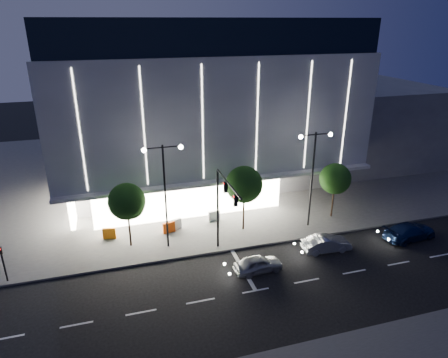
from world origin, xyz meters
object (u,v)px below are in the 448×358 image
tree_right (335,180)px  car_second (326,244)px  car_lead (258,264)px  ped_signal_far (3,260)px  barrier_a (109,233)px  tree_left (127,203)px  barrier_c (169,227)px  street_lamp_west (165,182)px  car_third (410,231)px  barrier_d (214,216)px  barrier_b (176,224)px  tree_mid (244,186)px  traffic_mast (223,200)px  street_lamp_east (313,166)px

tree_right → car_second: tree_right is taller
car_lead → car_second: car_second is taller
ped_signal_far → barrier_a: size_ratio=2.73×
tree_left → barrier_c: size_ratio=5.20×
street_lamp_west → tree_right: bearing=3.6°
car_lead → car_third: 14.44m
tree_right → barrier_c: tree_right is taller
tree_right → barrier_d: tree_right is taller
car_second → barrier_d: 10.65m
car_second → barrier_a: 18.44m
street_lamp_west → barrier_b: street_lamp_west is taller
tree_mid → car_third: tree_mid is taller
car_second → barrier_b: size_ratio=3.69×
car_lead → barrier_a: car_lead is taller
tree_mid → car_lead: 7.43m
car_third → barrier_d: 17.38m
street_lamp_west → tree_left: bearing=161.1°
tree_right → barrier_b: (-14.92, 1.64, -3.23)m
tree_right → barrier_c: bearing=175.4°
tree_left → car_second: tree_left is taller
tree_mid → barrier_a: tree_mid is taller
car_lead → barrier_c: 9.43m
car_third → barrier_c: size_ratio=4.49×
traffic_mast → car_third: size_ratio=1.43×
street_lamp_west → barrier_c: 5.79m
street_lamp_east → barrier_b: bearing=167.4°
barrier_c → tree_left: bearing=-172.9°
car_lead → street_lamp_west: bearing=44.6°
ped_signal_far → car_lead: bearing=-12.0°
ped_signal_far → street_lamp_west: bearing=7.1°
ped_signal_far → car_lead: size_ratio=0.79×
traffic_mast → barrier_a: bearing=148.5°
street_lamp_east → ped_signal_far: (-25.00, -1.50, -4.07)m
tree_left → car_third: (23.39, -5.51, -3.32)m
barrier_b → traffic_mast: bearing=-80.9°
tree_left → street_lamp_east: bearing=-3.7°
street_lamp_west → tree_right: (16.03, 1.02, -2.07)m
tree_mid → car_second: 8.37m
tree_mid → barrier_b: tree_mid is taller
tree_mid → car_lead: bearing=-99.2°
ped_signal_far → car_second: ped_signal_far is taller
ped_signal_far → barrier_a: ped_signal_far is taller
traffic_mast → street_lamp_west: size_ratio=0.79×
traffic_mast → car_second: size_ratio=1.74×
car_third → barrier_a: bearing=66.9°
barrier_b → street_lamp_west: bearing=-132.1°
traffic_mast → barrier_a: traffic_mast is taller
tree_left → tree_right: (19.00, -0.00, -0.15)m
traffic_mast → street_lamp_east: (9.00, 2.66, 0.93)m
street_lamp_west → ped_signal_far: street_lamp_west is taller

